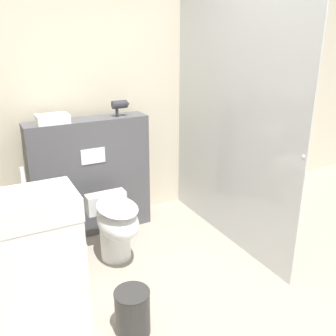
% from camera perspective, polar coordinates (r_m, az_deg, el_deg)
% --- Properties ---
extents(ground_plane, '(12.00, 12.00, 0.00)m').
position_cam_1_polar(ground_plane, '(2.77, 8.11, -22.28)').
color(ground_plane, '#9E9384').
extents(wall_back, '(8.00, 0.06, 2.50)m').
position_cam_1_polar(wall_back, '(3.79, -7.98, 10.61)').
color(wall_back, beige).
rests_on(wall_back, ground_plane).
extents(partition_panel, '(1.12, 0.26, 1.12)m').
position_cam_1_polar(partition_panel, '(3.64, -11.67, -1.32)').
color(partition_panel, '#4C4C51').
rests_on(partition_panel, ground_plane).
extents(shower_glass, '(0.04, 1.79, 2.18)m').
position_cam_1_polar(shower_glass, '(3.35, 9.35, 6.48)').
color(shower_glass, silver).
rests_on(shower_glass, ground_plane).
extents(toilet, '(0.35, 0.59, 0.53)m').
position_cam_1_polar(toilet, '(3.21, -7.97, -8.54)').
color(toilet, white).
rests_on(toilet, ground_plane).
extents(sink_vanity, '(0.57, 0.41, 1.08)m').
position_cam_1_polar(sink_vanity, '(2.61, -19.39, -13.31)').
color(sink_vanity, white).
rests_on(sink_vanity, ground_plane).
extents(hair_drier, '(0.17, 0.08, 0.15)m').
position_cam_1_polar(hair_drier, '(3.52, -7.27, 9.52)').
color(hair_drier, '#2D2D33').
rests_on(hair_drier, partition_panel).
extents(folded_towel, '(0.27, 0.19, 0.07)m').
position_cam_1_polar(folded_towel, '(3.38, -17.17, 7.17)').
color(folded_towel, white).
rests_on(folded_towel, partition_panel).
extents(waste_bin, '(0.23, 0.23, 0.31)m').
position_cam_1_polar(waste_bin, '(2.59, -5.42, -21.04)').
color(waste_bin, '#2D2D2D').
rests_on(waste_bin, ground_plane).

